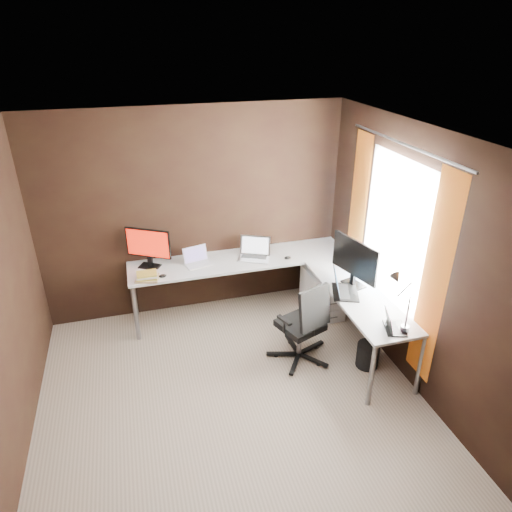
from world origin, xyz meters
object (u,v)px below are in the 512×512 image
(laptop_silver, at_px, (254,253))
(monitor_right, at_px, (355,260))
(laptop_black_big, at_px, (342,288))
(wastebasket, at_px, (368,355))
(book_stack, at_px, (147,276))
(laptop_white, at_px, (197,260))
(monitor_left, at_px, (148,246))
(desk_lamp, at_px, (400,295))
(office_chair, at_px, (302,337))
(drawer_pedestal, at_px, (323,293))
(laptop_black_small, at_px, (393,325))

(laptop_silver, bearing_deg, monitor_right, -22.95)
(monitor_right, height_order, laptop_black_big, monitor_right)
(monitor_right, distance_m, wastebasket, 1.01)
(monitor_right, xyz_separation_m, book_stack, (-2.13, 0.74, -0.26))
(laptop_white, distance_m, laptop_silver, 0.70)
(laptop_silver, bearing_deg, monitor_left, -159.71)
(monitor_left, xyz_separation_m, desk_lamp, (2.08, -1.88, 0.10))
(laptop_black_big, relative_size, wastebasket, 1.63)
(monitor_left, xyz_separation_m, book_stack, (-0.06, -0.31, -0.23))
(office_chair, distance_m, wastebasket, 0.72)
(drawer_pedestal, xyz_separation_m, laptop_white, (-1.47, 0.37, 0.47))
(monitor_right, relative_size, laptop_silver, 1.43)
(monitor_right, xyz_separation_m, office_chair, (-0.62, -0.16, -0.75))
(monitor_right, distance_m, book_stack, 2.27)
(office_chair, bearing_deg, laptop_silver, 80.72)
(monitor_left, distance_m, monitor_right, 2.32)
(drawer_pedestal, distance_m, laptop_black_big, 0.86)
(laptop_white, relative_size, laptop_black_big, 0.76)
(laptop_silver, distance_m, office_chair, 1.23)
(laptop_white, xyz_separation_m, wastebasket, (1.54, -1.42, -0.64))
(monitor_left, bearing_deg, book_stack, -70.12)
(laptop_white, bearing_deg, monitor_right, -45.79)
(laptop_black_big, bearing_deg, monitor_right, -36.45)
(laptop_white, relative_size, wastebasket, 1.24)
(laptop_silver, distance_m, book_stack, 1.31)
(laptop_black_big, xyz_separation_m, wastebasket, (0.19, -0.35, -0.65))
(monitor_right, xyz_separation_m, wastebasket, (0.01, -0.46, -0.90))
(laptop_white, distance_m, laptop_black_big, 1.73)
(book_stack, bearing_deg, laptop_white, 20.43)
(monitor_left, relative_size, book_stack, 1.70)
(monitor_right, distance_m, laptop_black_big, 0.33)
(laptop_silver, bearing_deg, drawer_pedestal, 1.09)
(laptop_black_small, xyz_separation_m, desk_lamp, (0.02, -0.00, 0.33))
(desk_lamp, xyz_separation_m, wastebasket, (-0.00, 0.37, -0.96))
(laptop_white, bearing_deg, laptop_silver, -15.47)
(monitor_left, bearing_deg, laptop_black_big, -0.88)
(drawer_pedestal, relative_size, office_chair, 0.63)
(laptop_silver, bearing_deg, laptop_white, -156.39)
(drawer_pedestal, bearing_deg, laptop_white, 165.86)
(monitor_left, bearing_deg, office_chair, -9.12)
(laptop_white, xyz_separation_m, laptop_black_big, (1.35, -1.07, 0.01))
(drawer_pedestal, distance_m, desk_lamp, 1.63)
(wastebasket, bearing_deg, laptop_black_big, 118.58)
(desk_lamp, relative_size, wastebasket, 2.15)
(monitor_left, bearing_deg, monitor_right, 3.89)
(laptop_black_small, xyz_separation_m, book_stack, (-2.12, 1.57, -0.00))
(drawer_pedestal, height_order, laptop_silver, laptop_silver)
(book_stack, distance_m, desk_lamp, 2.67)
(monitor_right, relative_size, laptop_black_big, 1.44)
(monitor_left, height_order, laptop_black_small, monitor_left)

